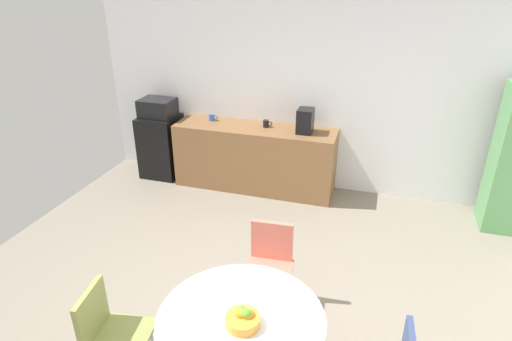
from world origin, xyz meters
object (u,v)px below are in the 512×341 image
(round_table, at_px, (241,332))
(chair_olive, at_px, (106,327))
(microwave, at_px, (158,108))
(mug_white, at_px, (212,117))
(mini_fridge, at_px, (161,146))
(coffee_maker, at_px, (305,121))
(chair_coral, at_px, (270,257))
(fruit_bowl, at_px, (243,319))
(mug_green, at_px, (266,124))

(round_table, height_order, chair_olive, chair_olive)
(microwave, height_order, chair_olive, microwave)
(microwave, distance_m, mug_white, 0.80)
(mini_fridge, distance_m, chair_olive, 3.65)
(mug_white, xyz_separation_m, coffee_maker, (1.35, -0.10, 0.11))
(chair_coral, relative_size, chair_olive, 1.00)
(coffee_maker, bearing_deg, mug_white, 175.82)
(chair_olive, relative_size, fruit_bowl, 3.65)
(mini_fridge, height_order, microwave, microwave)
(chair_coral, relative_size, mug_white, 6.43)
(fruit_bowl, xyz_separation_m, mug_white, (-1.61, 3.37, 0.15))
(fruit_bowl, bearing_deg, round_table, 125.10)
(microwave, bearing_deg, mug_green, 2.15)
(round_table, distance_m, fruit_bowl, 0.19)
(chair_coral, distance_m, mug_green, 2.44)
(mug_white, bearing_deg, fruit_bowl, -64.48)
(mini_fridge, distance_m, microwave, 0.59)
(microwave, bearing_deg, coffee_maker, 0.00)
(mug_green, bearing_deg, chair_coral, -73.22)
(mini_fridge, distance_m, mug_green, 1.68)
(mini_fridge, relative_size, chair_olive, 1.10)
(chair_olive, height_order, coffee_maker, coffee_maker)
(chair_coral, xyz_separation_m, chair_olive, (-0.90, -1.13, 0.00))
(microwave, xyz_separation_m, fruit_bowl, (2.40, -3.27, -0.24))
(mini_fridge, distance_m, coffee_maker, 2.23)
(mug_green, bearing_deg, microwave, -177.85)
(microwave, height_order, mug_green, microwave)
(chair_coral, distance_m, fruit_bowl, 1.08)
(chair_olive, relative_size, mug_green, 6.43)
(chair_coral, bearing_deg, round_table, -85.98)
(round_table, distance_m, mug_white, 3.69)
(chair_olive, bearing_deg, microwave, 112.46)
(coffee_maker, bearing_deg, mini_fridge, 180.00)
(microwave, distance_m, mug_green, 1.61)
(chair_coral, relative_size, fruit_bowl, 3.65)
(mini_fridge, xyz_separation_m, coffee_maker, (2.15, 0.00, 0.60))
(mug_green, distance_m, coffee_maker, 0.56)
(microwave, relative_size, fruit_bowl, 2.11)
(mug_green, bearing_deg, mug_white, 177.26)
(microwave, height_order, mug_white, microwave)
(mini_fridge, relative_size, fruit_bowl, 4.01)
(chair_olive, bearing_deg, round_table, 8.79)
(microwave, bearing_deg, mini_fridge, 0.00)
(coffee_maker, bearing_deg, mug_green, 173.67)
(microwave, bearing_deg, fruit_bowl, -53.72)
(microwave, relative_size, chair_coral, 0.58)
(mini_fridge, xyz_separation_m, fruit_bowl, (2.40, -3.27, 0.34))
(mini_fridge, distance_m, fruit_bowl, 4.07)
(mini_fridge, height_order, mug_white, mug_white)
(mug_white, distance_m, coffee_maker, 1.36)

